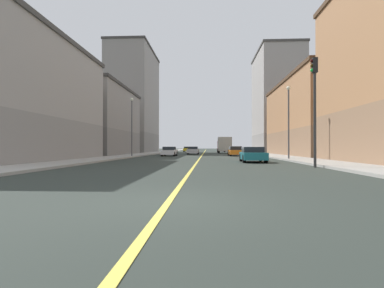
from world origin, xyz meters
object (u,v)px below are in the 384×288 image
at_px(building_right_corner, 18,98).
at_px(car_orange, 235,151).
at_px(car_red, 221,149).
at_px(car_yellow, 187,149).
at_px(building_left_mid, 313,118).
at_px(street_lamp_left_near, 289,114).
at_px(car_teal, 253,155).
at_px(building_right_midblock, 100,121).
at_px(building_left_far, 277,102).
at_px(box_truck, 224,145).
at_px(car_white, 169,151).
at_px(traffic_light_left_near, 315,97).
at_px(building_right_distant, 134,101).
at_px(street_lamp_right_near, 132,121).
at_px(car_silver, 193,150).

distance_m(building_right_corner, car_orange, 26.01).
height_order(car_red, car_yellow, car_red).
height_order(building_left_mid, street_lamp_left_near, building_left_mid).
relative_size(street_lamp_left_near, car_orange, 1.50).
xyz_separation_m(car_teal, car_red, (-0.53, 47.15, 0.07)).
distance_m(building_right_midblock, car_yellow, 31.80).
height_order(building_left_far, box_truck, building_left_far).
distance_m(street_lamp_left_near, car_red, 43.96).
distance_m(building_left_far, car_white, 31.94).
relative_size(car_orange, box_truck, 0.66).
distance_m(traffic_light_left_near, box_truck, 40.33).
height_order(building_right_distant, car_red, building_right_distant).
height_order(building_right_midblock, street_lamp_left_near, building_right_midblock).
distance_m(building_right_corner, street_lamp_right_near, 13.15).
bearing_deg(street_lamp_left_near, car_white, 136.59).
bearing_deg(building_right_midblock, car_silver, 22.14).
xyz_separation_m(building_right_corner, car_red, (19.00, 47.06, -4.62)).
bearing_deg(street_lamp_left_near, building_left_far, 79.03).
height_order(car_teal, car_silver, car_silver).
height_order(street_lamp_right_near, car_white, street_lamp_right_near).
relative_size(building_right_distant, car_orange, 4.97).
relative_size(car_red, car_silver, 0.94).
xyz_separation_m(car_red, car_yellow, (-8.11, 1.64, -0.06)).
xyz_separation_m(building_right_distant, car_yellow, (10.89, 8.80, -10.39)).
xyz_separation_m(street_lamp_right_near, box_truck, (12.23, 22.66, -2.75)).
bearing_deg(building_right_distant, box_truck, -17.60).
height_order(building_left_mid, car_silver, building_left_mid).
bearing_deg(building_right_distant, car_yellow, 38.94).
relative_size(building_right_midblock, building_right_distant, 0.79).
relative_size(building_left_mid, building_left_far, 1.09).
bearing_deg(building_right_midblock, street_lamp_left_near, -33.96).
distance_m(building_right_distant, traffic_light_left_near, 51.72).
xyz_separation_m(street_lamp_left_near, box_truck, (-4.23, 30.40, -2.58)).
height_order(car_teal, car_red, car_red).
distance_m(street_lamp_right_near, car_yellow, 37.92).
distance_m(building_left_far, box_truck, 14.95).
height_order(car_red, car_silver, car_red).
height_order(traffic_light_left_near, car_yellow, traffic_light_left_near).
height_order(building_right_midblock, street_lamp_right_near, building_right_midblock).
bearing_deg(car_red, car_white, -104.41).
relative_size(car_white, car_orange, 0.90).
bearing_deg(car_orange, building_left_mid, 3.95).
relative_size(building_right_distant, car_silver, 5.25).
relative_size(traffic_light_left_near, car_orange, 1.48).
relative_size(building_right_distant, street_lamp_right_near, 3.17).
height_order(street_lamp_left_near, car_orange, street_lamp_left_near).
bearing_deg(building_left_mid, car_orange, -176.05).
bearing_deg(car_yellow, car_white, -90.10).
distance_m(building_left_far, street_lamp_left_near, 36.46).
bearing_deg(car_teal, street_lamp_right_near, 138.39).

